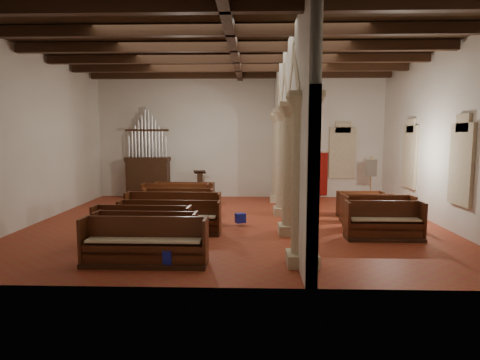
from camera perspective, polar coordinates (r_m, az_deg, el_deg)
name	(u,v)px	position (r m, az deg, el deg)	size (l,w,h in m)	color
floor	(235,223)	(14.20, -0.68, -6.13)	(14.00, 14.00, 0.00)	maroon
ceiling	(235,48)	(14.15, -0.72, 18.30)	(14.00, 14.00, 0.00)	#322110
wall_back	(240,136)	(19.85, 0.05, 6.21)	(14.00, 0.02, 6.00)	silver
wall_front	(222,140)	(7.87, -2.60, 5.70)	(14.00, 0.02, 6.00)	silver
wall_left	(35,137)	(15.79, -27.11, 5.41)	(0.02, 12.00, 6.00)	silver
wall_right	(441,138)	(15.25, 26.73, 5.42)	(0.02, 12.00, 6.00)	silver
ceiling_beams	(235,53)	(14.12, -0.72, 17.59)	(13.80, 11.80, 0.30)	#311C0F
arcade	(288,121)	(13.90, 6.81, 8.34)	(0.90, 11.90, 6.00)	beige
window_right_a	(462,164)	(13.92, 29.07, 1.95)	(0.03, 1.00, 2.20)	#367A60
window_right_b	(411,157)	(17.57, 23.11, 3.03)	(0.03, 1.00, 2.20)	#367A60
window_back	(342,153)	(20.32, 14.32, 3.76)	(1.00, 0.03, 2.20)	#367A60
pipe_organ	(148,170)	(20.08, -12.94, 1.39)	(2.10, 0.85, 4.40)	#311C0F
lectern	(200,186)	(19.66, -5.69, -0.90)	(0.57, 0.57, 1.40)	#372611
dossal_curtain	(311,174)	(20.07, 10.09, 0.86)	(1.80, 0.07, 2.17)	maroon
processional_banner	(371,187)	(18.92, 18.08, -0.92)	(0.49, 0.63, 2.15)	#311C0F
hymnal_box_a	(166,256)	(9.71, -10.43, -10.63)	(0.33, 0.27, 0.33)	navy
hymnal_box_b	(198,228)	(12.35, -6.01, -6.82)	(0.34, 0.27, 0.34)	navy
hymnal_box_c	(240,218)	(13.76, 0.05, -5.43)	(0.32, 0.26, 0.32)	#151790
tube_heater_a	(107,252)	(10.79, -18.41, -9.69)	(0.09, 0.09, 0.87)	white
tube_heater_b	(122,238)	(12.02, -16.49, -7.97)	(0.10, 0.10, 1.03)	silver
nave_pew_0	(145,249)	(9.95, -13.37, -9.59)	(2.99, 0.78, 1.15)	#311C0F
nave_pew_1	(146,237)	(11.29, -13.25, -7.89)	(2.81, 0.75, 1.02)	#311C0F
nave_pew_2	(142,230)	(12.09, -13.78, -6.89)	(2.86, 0.80, 1.04)	#311C0F
nave_pew_3	(170,223)	(12.80, -9.97, -6.06)	(3.20, 0.76, 1.05)	#311C0F
nave_pew_4	(173,214)	(14.15, -9.47, -4.76)	(3.31, 0.85, 1.11)	#311C0F
nave_pew_5	(167,210)	(15.04, -10.33, -4.27)	(2.79, 0.68, 0.98)	#311C0F
nave_pew_6	(178,206)	(15.86, -8.76, -3.64)	(2.73, 0.74, 1.01)	#311C0F
nave_pew_7	(176,200)	(17.07, -9.14, -2.87)	(2.80, 0.70, 1.05)	#311C0F
nave_pew_8	(185,198)	(17.65, -7.90, -2.56)	(2.62, 0.80, 1.03)	#311C0F
aisle_pew_0	(384,227)	(12.70, 19.78, -6.27)	(2.26, 0.77, 1.14)	#311C0F
aisle_pew_1	(379,218)	(14.04, 19.14, -5.09)	(2.26, 0.81, 1.11)	#311C0F
aisle_pew_2	(368,213)	(14.99, 17.75, -4.47)	(1.91, 0.67, 0.99)	#311C0F
aisle_pew_3	(360,208)	(15.94, 16.68, -3.83)	(1.72, 0.72, 0.95)	#311C0F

